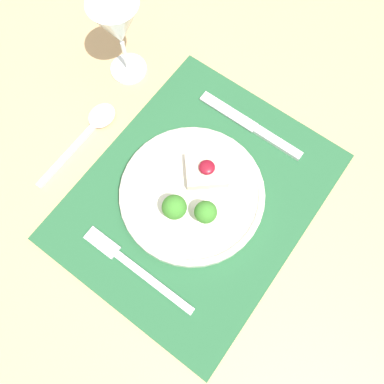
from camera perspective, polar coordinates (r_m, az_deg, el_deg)
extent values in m
plane|color=#4C4742|center=(1.38, 0.36, -10.31)|extent=(8.00, 8.00, 0.00)
cube|color=tan|center=(0.66, 0.75, -1.02)|extent=(1.41, 1.22, 0.03)
cylinder|color=tan|center=(1.44, -2.27, 27.13)|extent=(0.06, 0.06, 0.73)
cube|color=#235633|center=(0.64, 0.76, -0.57)|extent=(0.45, 0.36, 0.00)
cylinder|color=silver|center=(0.63, 0.00, -0.35)|extent=(0.25, 0.25, 0.02)
torus|color=silver|center=(0.63, 0.00, -0.12)|extent=(0.25, 0.25, 0.01)
cube|color=beige|center=(0.63, 2.25, 3.26)|extent=(0.09, 0.09, 0.02)
ellipsoid|color=maroon|center=(0.61, 2.30, 3.79)|extent=(0.03, 0.03, 0.01)
cylinder|color=#84B256|center=(0.60, 2.02, -3.63)|extent=(0.01, 0.01, 0.02)
sphere|color=#387A28|center=(0.58, 2.10, -3.08)|extent=(0.04, 0.04, 0.04)
cylinder|color=#84B256|center=(0.61, -2.61, -2.92)|extent=(0.01, 0.01, 0.02)
sphere|color=#387A28|center=(0.59, -2.71, -2.32)|extent=(0.04, 0.04, 0.04)
cube|color=silver|center=(0.61, -5.88, -13.50)|extent=(0.01, 0.15, 0.01)
cube|color=silver|center=(0.63, -13.52, -7.51)|extent=(0.02, 0.06, 0.01)
cube|color=silver|center=(0.69, 12.92, 7.35)|extent=(0.02, 0.10, 0.01)
cube|color=silver|center=(0.71, 5.58, 12.09)|extent=(0.02, 0.12, 0.00)
cube|color=silver|center=(0.70, -18.51, 5.34)|extent=(0.15, 0.01, 0.01)
ellipsoid|color=silver|center=(0.72, -13.60, 11.27)|extent=(0.05, 0.05, 0.02)
cylinder|color=white|center=(0.77, -9.62, 18.00)|extent=(0.07, 0.07, 0.01)
cylinder|color=white|center=(0.74, -10.12, 19.77)|extent=(0.01, 0.01, 0.07)
cone|color=white|center=(0.68, -11.32, 23.82)|extent=(0.08, 0.08, 0.09)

